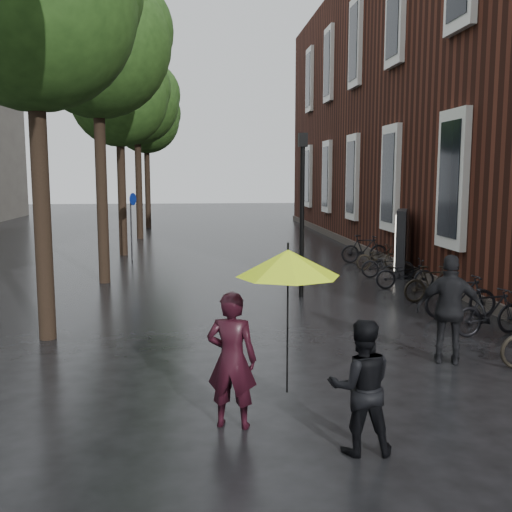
{
  "coord_description": "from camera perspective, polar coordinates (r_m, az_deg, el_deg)",
  "views": [
    {
      "loc": [
        -1.24,
        -4.55,
        3.15
      ],
      "look_at": [
        -0.07,
        6.93,
        1.56
      ],
      "focal_mm": 42.0,
      "sensor_mm": 36.0,
      "label": 1
    }
  ],
  "objects": [
    {
      "name": "lamp_post",
      "position": [
        15.18,
        4.42,
        5.45
      ],
      "size": [
        0.21,
        0.21,
        4.16
      ],
      "rotation": [
        0.0,
        0.0,
        0.07
      ],
      "color": "black",
      "rests_on": "ground"
    },
    {
      "name": "cycle_sign",
      "position": [
        22.28,
        -11.73,
        3.76
      ],
      "size": [
        0.13,
        0.45,
        2.46
      ],
      "rotation": [
        0.0,
        0.0,
        -0.43
      ],
      "color": "#262628",
      "rests_on": "ground"
    },
    {
      "name": "parked_bicycles",
      "position": [
        16.11,
        15.45,
        -2.09
      ],
      "size": [
        1.93,
        12.26,
        1.0
      ],
      "color": "black",
      "rests_on": "ground"
    },
    {
      "name": "street_trees",
      "position": [
        20.89,
        -13.86,
        16.4
      ],
      "size": [
        4.33,
        34.03,
        8.91
      ],
      "color": "black",
      "rests_on": "ground"
    },
    {
      "name": "person_burgundy",
      "position": [
        7.53,
        -2.33,
        -9.83
      ],
      "size": [
        0.72,
        0.57,
        1.73
      ],
      "primitive_type": "imported",
      "rotation": [
        0.0,
        0.0,
        2.86
      ],
      "color": "black",
      "rests_on": "ground"
    },
    {
      "name": "lime_umbrella",
      "position": [
        6.83,
        3.06,
        -0.67
      ],
      "size": [
        1.21,
        1.21,
        1.77
      ],
      "rotation": [
        0.0,
        0.0,
        0.4
      ],
      "color": "black",
      "rests_on": "ground"
    },
    {
      "name": "pedestrian_walking",
      "position": [
        10.47,
        18.02,
        -4.87
      ],
      "size": [
        1.17,
        0.82,
        1.84
      ],
      "primitive_type": "imported",
      "rotation": [
        0.0,
        0.0,
        2.75
      ],
      "color": "black",
      "rests_on": "ground"
    },
    {
      "name": "ad_lightbox",
      "position": [
        19.0,
        13.62,
        1.22
      ],
      "size": [
        0.31,
        1.36,
        2.05
      ],
      "rotation": [
        0.0,
        0.0,
        -0.37
      ],
      "color": "black",
      "rests_on": "ground"
    },
    {
      "name": "person_black",
      "position": [
        7.0,
        9.95,
        -12.15
      ],
      "size": [
        0.79,
        0.63,
        1.55
      ],
      "primitive_type": "imported",
      "rotation": [
        0.0,
        0.0,
        3.08
      ],
      "color": "black",
      "rests_on": "ground"
    },
    {
      "name": "brick_building",
      "position": [
        26.86,
        20.68,
        13.42
      ],
      "size": [
        10.2,
        33.2,
        12.0
      ],
      "color": "#38160F",
      "rests_on": "ground"
    }
  ]
}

